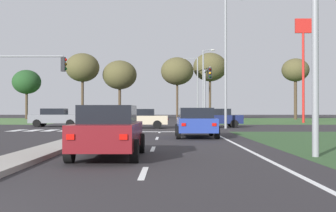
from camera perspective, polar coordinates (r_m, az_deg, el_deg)
The scene contains 36 objects.
ground_plane at distance 35.45m, azimuth -6.79°, elevation -2.83°, with size 200.00×200.00×0.00m, color #282628.
grass_verge_far_right at distance 63.45m, azimuth 19.55°, elevation -1.79°, with size 35.00×35.00×0.01m, color #385B2D.
median_island_near at distance 16.74m, azimuth -14.26°, elevation -5.11°, with size 1.20×22.00×0.14m, color gray.
median_island_far at distance 60.34m, azimuth -4.07°, elevation -1.83°, with size 1.20×36.00×0.14m, color #ADA89E.
lane_dash_near at distance 9.77m, azimuth -3.46°, elevation -8.78°, with size 0.14×2.00×0.01m, color silver.
lane_dash_second at distance 15.73m, azimuth -2.22°, elevation -5.66°, with size 0.14×2.00×0.01m, color silver.
lane_dash_third at distance 21.71m, azimuth -1.67°, elevation -4.25°, with size 0.14×2.00×0.01m, color silver.
lane_dash_fourth at distance 27.70m, azimuth -1.36°, elevation -3.45°, with size 0.14×2.00×0.01m, color silver.
edge_line_right at distance 17.48m, azimuth 9.05°, elevation -5.14°, with size 0.14×24.00×0.01m, color silver.
stop_bar_near at distance 28.23m, azimuth -0.72°, elevation -3.40°, with size 6.40×0.50×0.01m, color silver.
crosswalk_bar_near at distance 31.79m, azimuth -19.44°, elevation -3.05°, with size 0.70×2.80×0.01m, color silver.
crosswalk_bar_second at distance 31.43m, azimuth -17.45°, elevation -3.08°, with size 0.70×2.80×0.01m, color silver.
crosswalk_bar_third at distance 31.11m, azimuth -15.43°, elevation -3.12°, with size 0.70×2.80×0.01m, color silver.
crosswalk_bar_fourth at distance 30.83m, azimuth -13.36°, elevation -3.14°, with size 0.70×2.80×0.01m, color silver.
crosswalk_bar_fifth at distance 30.59m, azimuth -11.26°, elevation -3.17°, with size 0.70×2.80×0.01m, color silver.
car_white_near at distance 68.25m, azimuth -5.48°, elevation -1.05°, with size 2.04×4.19×1.61m.
car_silver_second at distance 59.44m, azimuth -6.38°, elevation -1.16°, with size 2.01×4.25×1.52m.
car_beige_third at distance 33.79m, azimuth -3.96°, elevation -1.63°, with size 4.46×2.00×1.50m.
car_blue_fourth at distance 22.53m, azimuth 3.46°, elevation -2.14°, with size 2.10×4.51×1.53m.
car_maroon_fifth at distance 12.97m, azimuth -8.00°, elevation -3.27°, with size 1.94×4.40×1.54m.
car_teal_sixth at distance 51.35m, azimuth -7.20°, elevation -1.28°, with size 2.02×4.33×1.47m.
car_navy_seventh at distance 35.85m, azimuth 6.20°, elevation -1.55°, with size 4.22×1.99×1.53m.
car_grey_eighth at distance 38.07m, azimuth -14.77°, elevation -1.46°, with size 4.35×1.99×1.55m.
traffic_signal_near_left at distance 30.29m, azimuth -19.01°, elevation 3.70°, with size 5.07×0.32×5.22m.
traffic_signal_far_right at distance 39.99m, azimuth 4.88°, elevation 2.77°, with size 0.32×5.40×5.32m.
street_lamp_second at distance 34.02m, azimuth 7.54°, elevation 6.93°, with size 1.87×1.61×10.55m.
street_lamp_third at distance 54.65m, azimuth 4.55°, elevation 3.23°, with size 1.43×1.73×8.98m.
street_lamp_fourth at distance 65.26m, azimuth 3.48°, elevation 2.79°, with size 2.63×0.52×9.29m.
pedestrian_at_median at distance 44.02m, azimuth -5.84°, elevation -0.80°, with size 0.34×0.34×1.77m.
fastfood_pole_sign at distance 51.14m, azimuth 17.10°, elevation 7.42°, with size 1.80×0.40×11.63m.
treeline_near at distance 71.95m, azimuth -18.31°, elevation 3.00°, with size 4.46×4.46×7.77m.
treeline_second at distance 67.76m, azimuth -11.39°, elevation 4.95°, with size 5.13×5.13×10.12m.
treeline_third at distance 68.22m, azimuth -6.59°, elevation 4.05°, with size 5.31×5.31×9.18m.
treeline_fourth at distance 66.31m, azimuth 0.99°, elevation 4.58°, with size 4.97×4.97×9.48m.
treeline_fifth at distance 71.12m, azimuth 5.31°, elevation 5.08°, with size 5.47×5.47×10.75m.
treeline_sixth at distance 68.95m, azimuth 16.17°, elevation 4.48°, with size 4.13×4.13×9.30m.
Camera 1 is at (4.04, -5.19, 1.40)m, focal length 46.39 mm.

